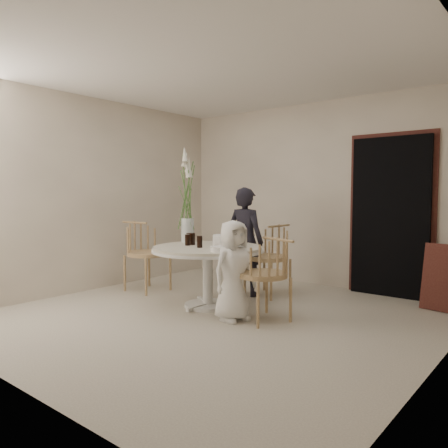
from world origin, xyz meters
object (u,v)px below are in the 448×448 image
Objects in this scene: chair_left at (141,245)px; flower_vase at (187,203)px; chair_right at (270,267)px; boy at (234,271)px; table at (208,256)px; birthday_cake at (224,241)px; chair_far at (273,249)px; girl at (246,241)px.

flower_vase is (0.85, 0.07, 0.62)m from chair_left.
chair_left is at bearing -175.18° from flower_vase.
chair_right is 0.85× the size of boy.
flower_vase is (-0.52, 0.19, 0.63)m from table.
chair_right is at bearing -95.46° from chair_left.
birthday_cake reaches higher than table.
chair_far reaches higher than birthday_cake.
birthday_cake is at bearing -93.23° from chair_far.
girl is at bearing 42.03° from boy.
birthday_cake is (1.50, 0.03, 0.17)m from chair_left.
chair_far is 0.65× the size of girl.
chair_right is 0.64× the size of girl.
chair_far is 3.35× the size of birthday_cake.
chair_right is at bearing -5.86° from table.
chair_right is (0.95, -0.10, -0.02)m from table.
girl reaches higher than birthday_cake.
flower_vase reaches higher than birthday_cake.
boy reaches higher than birthday_cake.
chair_far is at bearing 49.73° from flower_vase.
birthday_cake is 0.79m from flower_vase.
chair_right is 0.94× the size of chair_left.
girl reaches higher than chair_left.
chair_right is 0.40m from boy.
boy is at bearing 117.21° from girl.
chair_right is at bearing -55.90° from chair_far.
chair_left is 1.98m from boy.
table is 1.37× the size of chair_left.
chair_far is 1.37m from boy.
flower_vase is (-0.65, 0.04, 0.45)m from birthday_cake.
flower_vase is (-1.10, 0.44, 0.71)m from boy.
girl is (-0.25, -0.30, 0.11)m from chair_far.
chair_right reaches higher than table.
flower_vase reaches higher than table.
chair_left is 0.67× the size of girl.
boy is at bearing -100.80° from chair_left.
chair_far is at bearing 77.62° from table.
girl is 5.14× the size of birthday_cake.
chair_far is at bearing -128.96° from chair_right.
girl reaches higher than table.
boy is at bearing -23.02° from table.
chair_far is at bearing 83.81° from birthday_cake.
chair_left is at bearing 174.92° from table.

